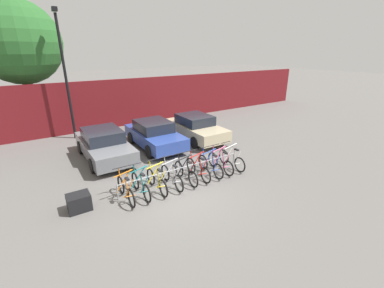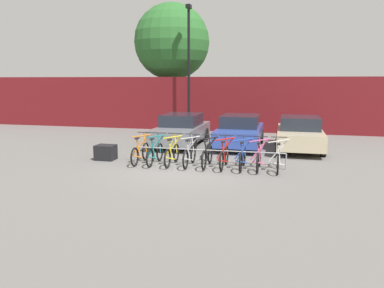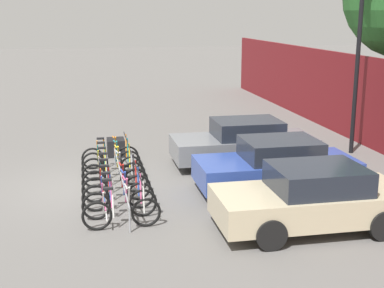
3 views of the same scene
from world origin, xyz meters
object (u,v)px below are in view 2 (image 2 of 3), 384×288
Objects in this scene: bicycle_yellow at (172,154)px; bicycle_black at (207,156)px; bike_rack at (207,151)px; cargo_crate at (106,152)px; bicycle_pink at (259,158)px; car_beige at (300,134)px; bicycle_red at (224,157)px; car_grey at (181,130)px; bicycle_teal at (155,153)px; car_blue at (240,131)px; bicycle_white at (278,159)px; lamp_post at (189,64)px; tree_behind_hoarding at (172,42)px; bicycle_silver at (189,155)px; bicycle_orange at (140,153)px; bicycle_blue at (243,158)px.

bicycle_yellow is 1.00× the size of bicycle_black.
bike_rack is 3.84m from cargo_crate.
bike_rack is 3.09× the size of bicycle_yellow.
bicycle_pink is 0.41× the size of car_beige.
bicycle_red is 0.40× the size of car_grey.
bike_rack is 1.84m from bicycle_teal.
bike_rack is 4.37m from car_grey.
car_grey reaches higher than bicycle_pink.
bicycle_white is at bearing -67.46° from car_blue.
bicycle_red is at bearing -0.61° from bicycle_yellow.
car_beige reaches higher than bicycle_yellow.
lamp_post is at bearing 145.69° from car_beige.
bicycle_yellow is at bearing -178.89° from bicycle_red.
car_beige is 0.55× the size of tree_behind_hoarding.
tree_behind_hoarding is at bearing 127.35° from car_blue.
bicycle_red is at bearing -13.72° from bike_rack.
bicycle_orange is at bearing 179.70° from bicycle_silver.
bicycle_teal and bicycle_pink have the same top height.
bicycle_yellow and bicycle_blue have the same top height.
bicycle_red is at bearing 1.42° from bicycle_orange.
bicycle_red is 1.14m from bicycle_pink.
car_beige is at bearing 42.00° from bicycle_yellow.
tree_behind_hoarding is (-6.17, 10.77, 4.82)m from bicycle_pink.
bicycle_blue is at bearing -82.18° from car_blue.
car_blue is (0.62, 4.13, 0.31)m from bicycle_black.
bicycle_orange is 0.42× the size of car_blue.
bicycle_silver is 1.00× the size of bicycle_black.
car_blue reaches higher than bicycle_teal.
bicycle_pink is at bearing -3.09° from bicycle_black.
bike_rack is 3.09× the size of bicycle_orange.
bicycle_orange and bicycle_black have the same top height.
bike_rack is 0.20m from bicycle_black.
tree_behind_hoarding is at bearing 109.28° from bicycle_silver.
bicycle_teal is 4.05m from car_grey.
bicycle_silver is at bearing -132.99° from car_beige.
bicycle_white is (4.74, 0.00, 0.00)m from bicycle_orange.
bicycle_orange is at bearing -176.81° from bicycle_teal.
bicycle_black is at bearing -98.56° from car_blue.
bicycle_red is 4.45m from cargo_crate.
bike_rack is 0.77× the size of lamp_post.
bicycle_blue is (1.22, -0.15, -0.12)m from bike_rack.
bicycle_black is at bearing -178.89° from bicycle_red.
bicycle_silver is 0.62m from bicycle_black.
bicycle_orange is 0.54m from bicycle_teal.
lamp_post is at bearing 105.34° from bicycle_black.
bicycle_pink is at bearing 1.11° from bicycle_red.
tree_behind_hoarding is (-2.59, 10.77, 4.82)m from bicycle_teal.
car_blue is (-0.57, 4.13, 0.31)m from bicycle_blue.
bicycle_pink is 4.28m from car_beige.
bike_rack is 2.38m from bicycle_orange.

